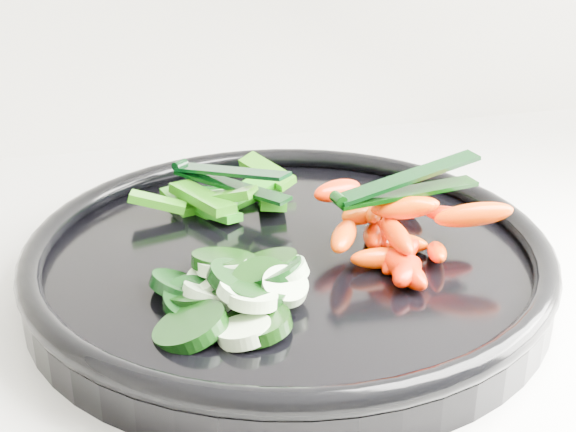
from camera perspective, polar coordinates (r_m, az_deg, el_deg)
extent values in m
cube|color=silver|center=(0.65, 8.38, -3.70)|extent=(2.02, 0.62, 0.03)
cylinder|color=black|center=(0.58, 0.00, -3.82)|extent=(0.44, 0.44, 0.02)
torus|color=black|center=(0.57, 0.00, -2.19)|extent=(0.44, 0.44, 0.02)
cylinder|color=black|center=(0.49, -6.94, -7.87)|extent=(0.05, 0.05, 0.03)
cylinder|color=beige|center=(0.49, -6.00, -7.38)|extent=(0.04, 0.04, 0.02)
cylinder|color=black|center=(0.53, -7.67, -5.00)|extent=(0.06, 0.06, 0.03)
cylinder|color=beige|center=(0.52, -5.63, -5.65)|extent=(0.05, 0.05, 0.03)
cylinder|color=black|center=(0.51, -6.78, -5.96)|extent=(0.04, 0.04, 0.02)
cylinder|color=#E0F9C7|center=(0.53, -5.69, -4.83)|extent=(0.03, 0.03, 0.02)
cylinder|color=black|center=(0.48, -2.32, -7.76)|extent=(0.05, 0.05, 0.02)
cylinder|color=beige|center=(0.48, -3.14, -8.22)|extent=(0.04, 0.04, 0.02)
cylinder|color=black|center=(0.54, -4.77, -4.03)|extent=(0.05, 0.05, 0.02)
cylinder|color=#D0F1C1|center=(0.53, -5.04, -4.69)|extent=(0.04, 0.04, 0.02)
cylinder|color=black|center=(0.52, -6.33, -5.39)|extent=(0.06, 0.06, 0.02)
cylinder|color=#CFF0C0|center=(0.52, -6.45, -5.28)|extent=(0.04, 0.04, 0.01)
cylinder|color=black|center=(0.52, -5.62, -5.23)|extent=(0.06, 0.06, 0.03)
cylinder|color=#CBEBBC|center=(0.52, -6.19, -5.18)|extent=(0.05, 0.05, 0.02)
cylinder|color=black|center=(0.52, -1.11, -4.11)|extent=(0.06, 0.06, 0.03)
cylinder|color=#B6D4AA|center=(0.52, -0.39, -4.16)|extent=(0.05, 0.05, 0.02)
cylinder|color=black|center=(0.54, -4.57, -3.23)|extent=(0.06, 0.06, 0.02)
cylinder|color=beige|center=(0.53, -4.74, -3.60)|extent=(0.04, 0.04, 0.02)
cylinder|color=black|center=(0.51, -3.49, -4.63)|extent=(0.06, 0.06, 0.03)
cylinder|color=#D9FBC8|center=(0.50, -3.46, -5.57)|extent=(0.03, 0.04, 0.02)
cylinder|color=black|center=(0.51, -1.78, -4.96)|extent=(0.06, 0.05, 0.03)
cylinder|color=beige|center=(0.50, -0.24, -5.03)|extent=(0.04, 0.04, 0.02)
cylinder|color=black|center=(0.53, -1.43, -3.45)|extent=(0.06, 0.06, 0.02)
cylinder|color=#D8EEBE|center=(0.52, -0.91, -4.04)|extent=(0.04, 0.04, 0.02)
cylinder|color=black|center=(0.50, -2.23, -5.49)|extent=(0.05, 0.05, 0.02)
cylinder|color=beige|center=(0.49, -2.51, -5.98)|extent=(0.04, 0.04, 0.02)
ellipsoid|color=#F61600|center=(0.56, 8.03, -2.85)|extent=(0.05, 0.04, 0.02)
ellipsoid|color=#FD5700|center=(0.55, 6.64, -2.99)|extent=(0.05, 0.02, 0.02)
ellipsoid|color=red|center=(0.54, 8.23, -3.75)|extent=(0.03, 0.06, 0.02)
ellipsoid|color=red|center=(0.58, 6.17, -1.44)|extent=(0.03, 0.05, 0.03)
ellipsoid|color=#FF2C00|center=(0.57, 10.54, -2.54)|extent=(0.02, 0.04, 0.02)
ellipsoid|color=red|center=(0.59, 6.70, -1.34)|extent=(0.03, 0.05, 0.02)
ellipsoid|color=#FF1700|center=(0.54, 8.48, -3.90)|extent=(0.04, 0.05, 0.03)
ellipsoid|color=#F54A00|center=(0.58, 7.89, -1.88)|extent=(0.05, 0.03, 0.02)
ellipsoid|color=#E04300|center=(0.64, 8.33, 0.95)|extent=(0.03, 0.05, 0.02)
ellipsoid|color=#FF4C00|center=(0.63, 6.56, 0.74)|extent=(0.02, 0.04, 0.02)
ellipsoid|color=#F33D00|center=(0.55, 3.98, -1.43)|extent=(0.04, 0.05, 0.02)
ellipsoid|color=#F11200|center=(0.60, 8.46, 0.77)|extent=(0.04, 0.06, 0.03)
ellipsoid|color=#DF5A00|center=(0.59, 6.06, 0.25)|extent=(0.03, 0.04, 0.02)
ellipsoid|color=#FF4F00|center=(0.56, 7.75, -1.38)|extent=(0.02, 0.05, 0.02)
ellipsoid|color=#FA6700|center=(0.59, 5.34, 0.20)|extent=(0.05, 0.04, 0.03)
ellipsoid|color=#FF2C00|center=(0.59, 11.49, 0.02)|extent=(0.04, 0.03, 0.02)
ellipsoid|color=#E03100|center=(0.56, 8.14, 0.62)|extent=(0.05, 0.04, 0.02)
ellipsoid|color=#E50C00|center=(0.59, 3.54, 1.82)|extent=(0.05, 0.04, 0.02)
ellipsoid|color=red|center=(0.56, 8.56, 0.58)|extent=(0.05, 0.02, 0.02)
ellipsoid|color=#F96000|center=(0.56, 13.07, 0.09)|extent=(0.06, 0.03, 0.02)
cube|color=#256C0A|center=(0.64, -4.29, 0.70)|extent=(0.03, 0.05, 0.02)
cube|color=#196709|center=(0.66, -4.21, 1.35)|extent=(0.05, 0.05, 0.03)
cube|color=#0B6A0A|center=(0.65, -1.25, 1.19)|extent=(0.03, 0.06, 0.02)
cube|color=#0E690A|center=(0.63, -4.97, 0.14)|extent=(0.03, 0.04, 0.01)
cube|color=#226E0A|center=(0.65, -3.75, 1.15)|extent=(0.07, 0.06, 0.03)
cube|color=#1A6809|center=(0.66, -7.62, 1.11)|extent=(0.03, 0.05, 0.01)
cube|color=#09680A|center=(0.67, -5.63, 1.58)|extent=(0.03, 0.06, 0.03)
cube|color=#1C740B|center=(0.63, -4.77, 1.36)|extent=(0.06, 0.05, 0.03)
cube|color=#236F0A|center=(0.63, -9.25, 0.99)|extent=(0.05, 0.03, 0.02)
cube|color=#156C0A|center=(0.63, -6.14, 1.29)|extent=(0.05, 0.07, 0.01)
cube|color=#22700A|center=(0.68, -1.49, 3.22)|extent=(0.04, 0.06, 0.02)
cylinder|color=black|center=(0.54, 3.61, 1.21)|extent=(0.01, 0.01, 0.01)
cube|color=black|center=(0.57, 8.52, 1.68)|extent=(0.11, 0.03, 0.00)
cube|color=black|center=(0.57, 8.59, 2.75)|extent=(0.11, 0.03, 0.02)
cylinder|color=black|center=(0.67, -7.69, 3.62)|extent=(0.01, 0.01, 0.01)
cube|color=black|center=(0.64, -4.08, 2.22)|extent=(0.08, 0.10, 0.00)
cube|color=black|center=(0.64, -4.11, 3.18)|extent=(0.08, 0.10, 0.02)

